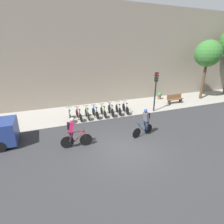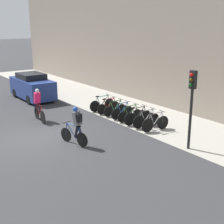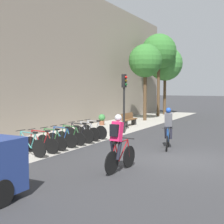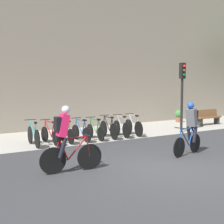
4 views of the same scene
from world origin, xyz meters
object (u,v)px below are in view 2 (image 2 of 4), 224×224
object	(u,v)px
parked_bike_0	(102,104)
parked_bike_2	(115,109)
parked_bike_4	(130,114)
parked_bike_6	(146,120)
parked_bike_7	(155,123)
parked_car	(32,87)
parked_bike_1	(108,107)
parked_bike_5	(138,117)
parked_bike_3	(122,112)
cyclist_grey	(76,125)
traffic_light_pole	(192,95)
cyclist_pink	(38,104)

from	to	relation	value
parked_bike_0	parked_bike_2	bearing A→B (deg)	-0.01
parked_bike_0	parked_bike_2	xyz separation A→B (m)	(1.35, -0.00, -0.03)
parked_bike_4	parked_bike_6	bearing A→B (deg)	0.10
parked_bike_7	parked_car	xyz separation A→B (m)	(-10.24, -2.24, 0.48)
parked_bike_1	parked_bike_5	size ratio (longest dim) A/B	0.97
parked_bike_1	parked_bike_6	world-z (taller)	parked_bike_6
parked_bike_2	parked_bike_5	size ratio (longest dim) A/B	0.92
parked_bike_1	parked_bike_3	size ratio (longest dim) A/B	1.07
cyclist_grey	parked_bike_7	distance (m)	4.26
parked_bike_2	parked_car	bearing A→B (deg)	-161.95
parked_bike_1	parked_bike_2	distance (m)	0.67
parked_bike_3	parked_bike_5	world-z (taller)	parked_bike_5
parked_bike_5	traffic_light_pole	world-z (taller)	traffic_light_pole
parked_bike_4	parked_bike_5	size ratio (longest dim) A/B	0.94
parked_bike_4	parked_bike_7	world-z (taller)	parked_bike_7
cyclist_grey	parked_bike_6	bearing A→B (deg)	90.22
parked_bike_5	parked_bike_6	size ratio (longest dim) A/B	1.06
parked_bike_6	parked_bike_7	xyz separation A→B (m)	(0.67, 0.00, 0.00)
parked_bike_4	parked_bike_7	xyz separation A→B (m)	(2.02, 0.00, 0.03)
cyclist_grey	parked_bike_2	distance (m)	5.01
parked_car	parked_bike_7	bearing A→B (deg)	12.34
parked_bike_0	parked_bike_1	size ratio (longest dim) A/B	1.03
cyclist_pink	parked_bike_2	distance (m)	4.42
parked_car	parked_bike_1	bearing A→B (deg)	19.86
cyclist_pink	parked_bike_5	distance (m)	5.55
cyclist_pink	parked_bike_4	xyz separation A→B (m)	(3.11, 4.02, -0.56)
parked_bike_5	parked_bike_6	distance (m)	0.67
parked_bike_2	parked_bike_6	xyz separation A→B (m)	(2.70, 0.00, 0.02)
parked_bike_0	parked_bike_7	world-z (taller)	parked_bike_7
parked_bike_5	parked_bike_6	xyz separation A→B (m)	(0.67, 0.00, -0.01)
cyclist_pink	parked_bike_6	distance (m)	6.03
parked_car	cyclist_pink	bearing A→B (deg)	-19.22
parked_bike_0	parked_bike_5	size ratio (longest dim) A/B	1.00
parked_bike_0	parked_bike_4	xyz separation A→B (m)	(2.70, -0.00, -0.03)
parked_bike_1	parked_bike_4	size ratio (longest dim) A/B	1.04
cyclist_grey	parked_bike_3	xyz separation A→B (m)	(-2.04, 4.17, -0.56)
parked_bike_1	parked_bike_2	world-z (taller)	parked_bike_1
parked_car	parked_bike_3	bearing A→B (deg)	16.53
cyclist_pink	parked_bike_2	bearing A→B (deg)	66.31
cyclist_pink	parked_bike_5	bearing A→B (deg)	46.70
parked_bike_6	traffic_light_pole	world-z (taller)	traffic_light_pole
parked_bike_0	parked_bike_3	size ratio (longest dim) A/B	1.10
parked_bike_3	parked_bike_5	distance (m)	1.35
parked_bike_2	parked_bike_4	world-z (taller)	parked_bike_2
parked_bike_1	parked_car	distance (m)	6.61
cyclist_pink	parked_bike_3	bearing A→B (deg)	58.75
parked_bike_5	parked_car	distance (m)	9.18
cyclist_pink	parked_car	bearing A→B (deg)	160.78
parked_bike_6	parked_bike_5	bearing A→B (deg)	-179.94
parked_bike_6	cyclist_pink	bearing A→B (deg)	-137.98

